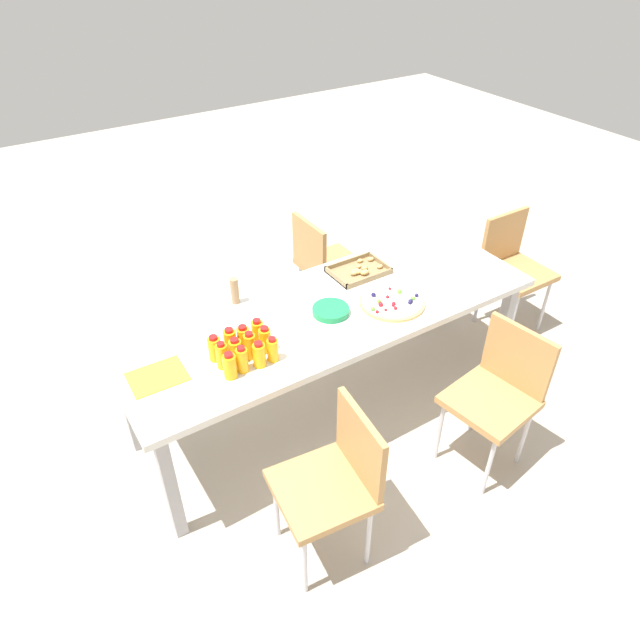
# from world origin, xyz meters

# --- Properties ---
(ground_plane) EXTENTS (12.00, 12.00, 0.00)m
(ground_plane) POSITION_xyz_m (0.00, 0.00, 0.00)
(ground_plane) COLOR #B2A899
(party_table) EXTENTS (2.34, 0.81, 0.75)m
(party_table) POSITION_xyz_m (0.00, 0.00, 0.69)
(party_table) COLOR silver
(party_table) RESTS_ON ground_plane
(chair_end) EXTENTS (0.40, 0.40, 0.83)m
(chair_end) POSITION_xyz_m (1.57, 0.07, 0.50)
(chair_end) COLOR #B7844C
(chair_end) RESTS_ON ground_plane
(chair_near_left) EXTENTS (0.44, 0.44, 0.83)m
(chair_near_left) POSITION_xyz_m (-0.48, -0.78, 0.50)
(chair_near_left) COLOR #B7844C
(chair_near_left) RESTS_ON ground_plane
(chair_near_right) EXTENTS (0.45, 0.45, 0.83)m
(chair_near_right) POSITION_xyz_m (0.55, -0.78, 0.50)
(chair_near_right) COLOR #B7844C
(chair_near_right) RESTS_ON ground_plane
(chair_far_right) EXTENTS (0.40, 0.40, 0.83)m
(chair_far_right) POSITION_xyz_m (0.47, 0.79, 0.50)
(chair_far_right) COLOR #B7844C
(chair_far_right) RESTS_ON ground_plane
(juice_bottle_0) EXTENTS (0.06, 0.06, 0.14)m
(juice_bottle_0) POSITION_xyz_m (-0.68, -0.21, 0.82)
(juice_bottle_0) COLOR #F9AC14
(juice_bottle_0) RESTS_ON party_table
(juice_bottle_1) EXTENTS (0.06, 0.06, 0.14)m
(juice_bottle_1) POSITION_xyz_m (-0.62, -0.20, 0.82)
(juice_bottle_1) COLOR #F9AB14
(juice_bottle_1) RESTS_ON party_table
(juice_bottle_2) EXTENTS (0.06, 0.06, 0.14)m
(juice_bottle_2) POSITION_xyz_m (-0.53, -0.21, 0.82)
(juice_bottle_2) COLOR #FAAE14
(juice_bottle_2) RESTS_ON party_table
(juice_bottle_3) EXTENTS (0.06, 0.06, 0.13)m
(juice_bottle_3) POSITION_xyz_m (-0.46, -0.21, 0.82)
(juice_bottle_3) COLOR #FAAD14
(juice_bottle_3) RESTS_ON party_table
(juice_bottle_4) EXTENTS (0.06, 0.06, 0.14)m
(juice_bottle_4) POSITION_xyz_m (-0.69, -0.13, 0.82)
(juice_bottle_4) COLOR #F9AE14
(juice_bottle_4) RESTS_ON party_table
(juice_bottle_5) EXTENTS (0.06, 0.06, 0.14)m
(juice_bottle_5) POSITION_xyz_m (-0.62, -0.13, 0.82)
(juice_bottle_5) COLOR #F9AE14
(juice_bottle_5) RESTS_ON party_table
(juice_bottle_6) EXTENTS (0.06, 0.06, 0.15)m
(juice_bottle_6) POSITION_xyz_m (-0.54, -0.13, 0.82)
(juice_bottle_6) COLOR #FAAC14
(juice_bottle_6) RESTS_ON party_table
(juice_bottle_7) EXTENTS (0.06, 0.06, 0.14)m
(juice_bottle_7) POSITION_xyz_m (-0.46, -0.13, 0.82)
(juice_bottle_7) COLOR #FAAB14
(juice_bottle_7) RESTS_ON party_table
(juice_bottle_8) EXTENTS (0.06, 0.06, 0.14)m
(juice_bottle_8) POSITION_xyz_m (-0.69, -0.06, 0.82)
(juice_bottle_8) COLOR #FAAC14
(juice_bottle_8) RESTS_ON party_table
(juice_bottle_9) EXTENTS (0.06, 0.06, 0.15)m
(juice_bottle_9) POSITION_xyz_m (-0.61, -0.06, 0.82)
(juice_bottle_9) COLOR #F9AC14
(juice_bottle_9) RESTS_ON party_table
(juice_bottle_10) EXTENTS (0.06, 0.06, 0.14)m
(juice_bottle_10) POSITION_xyz_m (-0.54, -0.06, 0.82)
(juice_bottle_10) COLOR #F9AF14
(juice_bottle_10) RESTS_ON party_table
(juice_bottle_11) EXTENTS (0.06, 0.06, 0.14)m
(juice_bottle_11) POSITION_xyz_m (-0.46, -0.05, 0.82)
(juice_bottle_11) COLOR #F9AC14
(juice_bottle_11) RESTS_ON party_table
(fruit_pizza) EXTENTS (0.36, 0.36, 0.05)m
(fruit_pizza) POSITION_xyz_m (0.31, -0.15, 0.77)
(fruit_pizza) COLOR tan
(fruit_pizza) RESTS_ON party_table
(snack_tray) EXTENTS (0.33, 0.24, 0.04)m
(snack_tray) POSITION_xyz_m (0.35, 0.21, 0.77)
(snack_tray) COLOR olive
(snack_tray) RESTS_ON party_table
(plate_stack) EXTENTS (0.20, 0.20, 0.03)m
(plate_stack) POSITION_xyz_m (-0.02, -0.04, 0.77)
(plate_stack) COLOR #1E8C4C
(plate_stack) RESTS_ON party_table
(napkin_stack) EXTENTS (0.15, 0.15, 0.01)m
(napkin_stack) POSITION_xyz_m (0.89, -0.10, 0.76)
(napkin_stack) COLOR white
(napkin_stack) RESTS_ON party_table
(cardboard_tube) EXTENTS (0.04, 0.04, 0.15)m
(cardboard_tube) POSITION_xyz_m (-0.40, 0.32, 0.83)
(cardboard_tube) COLOR #9E7A56
(cardboard_tube) RESTS_ON party_table
(paper_folder) EXTENTS (0.26, 0.21, 0.01)m
(paper_folder) POSITION_xyz_m (-0.97, -0.03, 0.76)
(paper_folder) COLOR yellow
(paper_folder) RESTS_ON party_table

